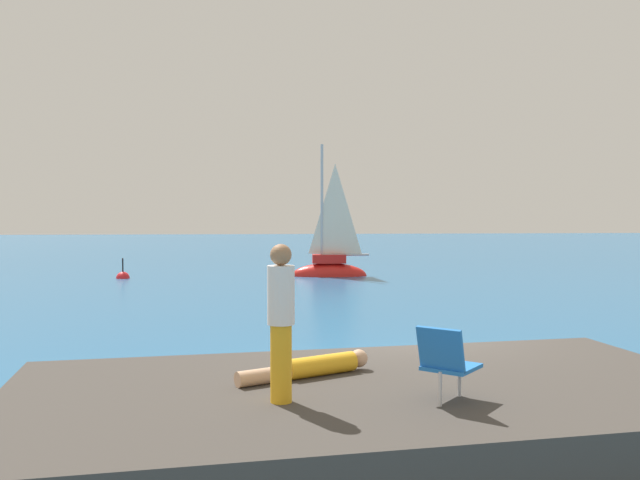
{
  "coord_description": "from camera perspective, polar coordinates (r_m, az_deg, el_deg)",
  "views": [
    {
      "loc": [
        -2.32,
        -10.65,
        2.71
      ],
      "look_at": [
        0.19,
        14.42,
        1.73
      ],
      "focal_mm": 37.65,
      "sensor_mm": 36.0,
      "label": 1
    }
  ],
  "objects": [
    {
      "name": "ground_plane",
      "position": [
        11.24,
        6.51,
        -11.74
      ],
      "size": [
        160.0,
        160.0,
        0.0
      ],
      "primitive_type": "plane",
      "color": "#236093"
    },
    {
      "name": "person_standing",
      "position": [
        6.88,
        -3.34,
        -6.64
      ],
      "size": [
        0.28,
        0.28,
        1.62
      ],
      "rotation": [
        0.0,
        0.0,
        6.02
      ],
      "color": "gold",
      "rests_on": "shore_ledge"
    },
    {
      "name": "person_sunbather",
      "position": [
        8.06,
        -0.69,
        -10.75
      ],
      "size": [
        1.63,
        0.93,
        0.25
      ],
      "rotation": [
        0.0,
        0.0,
        3.6
      ],
      "color": "gold",
      "rests_on": "shore_ledge"
    },
    {
      "name": "boulder_inland",
      "position": [
        11.33,
        19.35,
        -11.74
      ],
      "size": [
        1.26,
        1.44,
        0.71
      ],
      "primitive_type": "cube",
      "rotation": [
        0.01,
        0.04,
        1.87
      ],
      "color": "#423F34",
      "rests_on": "ground"
    },
    {
      "name": "marker_buoy",
      "position": [
        29.44,
        -16.41,
        -3.13
      ],
      "size": [
        0.56,
        0.56,
        1.13
      ],
      "color": "red",
      "rests_on": "ground"
    },
    {
      "name": "boulder_seaward",
      "position": [
        10.03,
        -2.29,
        -13.45
      ],
      "size": [
        1.71,
        1.5,
        0.96
      ],
      "primitive_type": "cube",
      "rotation": [
        -0.08,
        -0.06,
        0.24
      ],
      "color": "#453E39",
      "rests_on": "ground"
    },
    {
      "name": "beach_chair",
      "position": [
        7.02,
        10.71,
        -9.99
      ],
      "size": [
        0.75,
        0.76,
        0.8
      ],
      "rotation": [
        0.0,
        0.0,
        0.85
      ],
      "color": "blue",
      "rests_on": "shore_ledge"
    },
    {
      "name": "sailboat_near",
      "position": [
        29.27,
        0.81,
        -2.41
      ],
      "size": [
        3.43,
        1.3,
        6.29
      ],
      "rotation": [
        0.0,
        0.0,
        3.09
      ],
      "color": "red",
      "rests_on": "ground"
    },
    {
      "name": "shore_ledge",
      "position": [
        7.86,
        4.48,
        -14.93
      ],
      "size": [
        8.54,
        5.01,
        0.79
      ],
      "primitive_type": "cube",
      "rotation": [
        0.0,
        0.0,
        0.11
      ],
      "color": "#423D38",
      "rests_on": "ground"
    }
  ]
}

